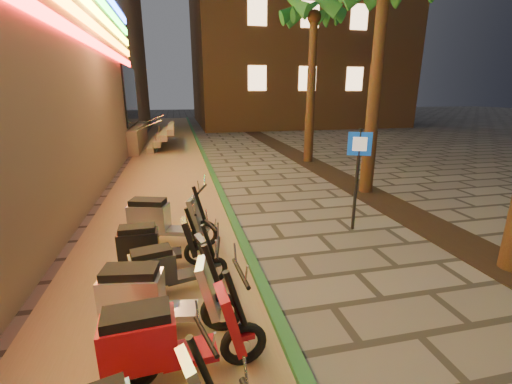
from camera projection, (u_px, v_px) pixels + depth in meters
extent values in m
cube|color=#8C7251|center=(166.00, 180.00, 12.32)|extent=(3.40, 60.00, 0.01)
cube|color=#21592F|center=(213.00, 176.00, 12.67)|extent=(0.18, 60.00, 0.10)
cube|color=black|center=(405.00, 213.00, 8.96)|extent=(1.20, 40.00, 0.02)
cube|color=black|center=(131.00, 96.00, 18.61)|extent=(0.08, 5.00, 3.00)
cube|color=gray|center=(96.00, 138.00, 18.80)|extent=(5.00, 6.00, 1.20)
cube|color=#FF1414|center=(50.00, 17.00, 6.91)|extent=(0.06, 26.00, 0.28)
cube|color=gray|center=(153.00, 144.00, 19.57)|extent=(0.35, 5.00, 0.30)
cube|color=gray|center=(159.00, 139.00, 19.56)|extent=(0.35, 5.00, 0.30)
cube|color=gray|center=(165.00, 133.00, 19.55)|extent=(0.35, 5.00, 0.30)
cube|color=gray|center=(171.00, 128.00, 19.53)|extent=(0.35, 5.00, 0.30)
cylinder|color=silver|center=(141.00, 128.00, 17.30)|extent=(2.09, 0.06, 0.81)
cylinder|color=silver|center=(147.00, 122.00, 21.04)|extent=(2.09, 0.06, 0.81)
cube|color=#FFC98C|center=(257.00, 78.00, 25.65)|extent=(1.40, 0.06, 1.80)
cube|color=#FFC98C|center=(307.00, 79.00, 26.50)|extent=(1.40, 0.06, 1.80)
cube|color=#FFC98C|center=(355.00, 79.00, 27.35)|extent=(1.40, 0.06, 1.80)
cube|color=#FFC98C|center=(257.00, 12.00, 24.38)|extent=(1.40, 0.06, 1.80)
cube|color=#FFC98C|center=(310.00, 14.00, 25.23)|extent=(1.40, 0.06, 1.80)
cube|color=#FFC98C|center=(359.00, 17.00, 26.08)|extent=(1.40, 0.06, 1.80)
cylinder|color=#472D19|center=(374.00, 99.00, 10.02)|extent=(0.40, 0.40, 5.70)
cylinder|color=#472D19|center=(311.00, 93.00, 14.66)|extent=(0.40, 0.40, 5.95)
sphere|color=#472D19|center=(314.00, 17.00, 13.82)|extent=(0.56, 0.56, 0.56)
cone|color=#19511B|center=(335.00, 6.00, 13.88)|extent=(0.60, 1.93, 1.52)
cone|color=#19511B|center=(325.00, 8.00, 14.37)|extent=(1.70, 1.86, 1.52)
cone|color=#19511B|center=(310.00, 9.00, 14.54)|extent=(2.00, 0.93, 1.52)
cone|color=#19511B|center=(298.00, 8.00, 14.32)|extent=(1.97, 1.48, 1.52)
cone|color=#19511B|center=(293.00, 5.00, 13.80)|extent=(1.22, 2.02, 1.52)
cone|color=#19511B|center=(298.00, 1.00, 13.23)|extent=(1.22, 2.02, 1.52)
cone|color=#19511B|center=(337.00, 2.00, 13.30)|extent=(1.70, 1.86, 1.52)
cylinder|color=black|center=(356.00, 181.00, 7.61)|extent=(0.07, 0.07, 2.30)
cube|color=#0D40AF|center=(360.00, 144.00, 7.36)|extent=(0.48, 0.22, 0.51)
cube|color=white|center=(360.00, 144.00, 7.33)|extent=(0.28, 0.13, 0.29)
cylinder|color=black|center=(202.00, 366.00, 2.99)|extent=(0.27, 0.13, 0.70)
cylinder|color=black|center=(206.00, 336.00, 2.92)|extent=(0.18, 0.54, 0.04)
torus|color=black|center=(134.00, 368.00, 3.59)|extent=(0.56, 0.15, 0.56)
cylinder|color=silver|center=(134.00, 368.00, 3.59)|extent=(0.16, 0.12, 0.15)
torus|color=black|center=(244.00, 344.00, 3.93)|extent=(0.56, 0.15, 0.56)
cylinder|color=silver|center=(244.00, 344.00, 3.93)|extent=(0.16, 0.12, 0.15)
cube|color=maroon|center=(190.00, 352.00, 3.74)|extent=(0.61, 0.41, 0.09)
cube|color=maroon|center=(139.00, 341.00, 3.53)|extent=(0.78, 0.46, 0.53)
cube|color=black|center=(136.00, 316.00, 3.44)|extent=(0.69, 0.39, 0.13)
cube|color=maroon|center=(230.00, 319.00, 3.78)|extent=(0.32, 0.45, 0.75)
cylinder|color=black|center=(236.00, 301.00, 3.74)|extent=(0.30, 0.10, 0.79)
cylinder|color=black|center=(241.00, 273.00, 3.66)|extent=(0.09, 0.62, 0.05)
cube|color=maroon|center=(243.00, 335.00, 3.89)|extent=(0.25, 0.17, 0.06)
torus|color=black|center=(128.00, 316.00, 4.42)|extent=(0.57, 0.20, 0.56)
cylinder|color=silver|center=(128.00, 316.00, 4.42)|extent=(0.17, 0.13, 0.15)
torus|color=black|center=(221.00, 312.00, 4.49)|extent=(0.57, 0.20, 0.56)
cylinder|color=silver|center=(221.00, 312.00, 4.49)|extent=(0.17, 0.13, 0.15)
cube|color=silver|center=(174.00, 311.00, 4.44)|extent=(0.64, 0.46, 0.09)
cube|color=silver|center=(132.00, 294.00, 4.34)|extent=(0.81, 0.52, 0.54)
cube|color=black|center=(130.00, 272.00, 4.25)|extent=(0.71, 0.45, 0.13)
cube|color=silver|center=(209.00, 288.00, 4.38)|extent=(0.35, 0.47, 0.76)
cylinder|color=black|center=(214.00, 273.00, 4.32)|extent=(0.30, 0.12, 0.79)
cylinder|color=black|center=(217.00, 248.00, 4.23)|extent=(0.15, 0.62, 0.05)
cube|color=silver|center=(221.00, 304.00, 4.46)|extent=(0.26, 0.19, 0.06)
torus|color=black|center=(149.00, 286.00, 5.17)|extent=(0.49, 0.20, 0.48)
cylinder|color=silver|center=(149.00, 286.00, 5.17)|extent=(0.15, 0.12, 0.13)
torus|color=black|center=(214.00, 270.00, 5.61)|extent=(0.49, 0.20, 0.48)
cylinder|color=silver|center=(214.00, 270.00, 5.61)|extent=(0.15, 0.12, 0.13)
cube|color=#232528|center=(182.00, 276.00, 5.37)|extent=(0.57, 0.43, 0.07)
cube|color=#232528|center=(153.00, 269.00, 5.12)|extent=(0.71, 0.49, 0.46)
cube|color=black|center=(151.00, 253.00, 5.05)|extent=(0.63, 0.42, 0.11)
cube|color=#232528|center=(206.00, 255.00, 5.47)|extent=(0.33, 0.42, 0.65)
cylinder|color=black|center=(209.00, 243.00, 5.44)|extent=(0.26, 0.12, 0.68)
cylinder|color=black|center=(211.00, 226.00, 5.38)|extent=(0.17, 0.53, 0.04)
cube|color=#232528|center=(214.00, 264.00, 5.58)|extent=(0.23, 0.17, 0.06)
torus|color=black|center=(136.00, 259.00, 5.97)|extent=(0.50, 0.10, 0.50)
cylinder|color=silver|center=(136.00, 259.00, 5.97)|extent=(0.14, 0.10, 0.13)
torus|color=black|center=(198.00, 252.00, 6.21)|extent=(0.50, 0.10, 0.50)
cylinder|color=silver|center=(198.00, 252.00, 6.21)|extent=(0.14, 0.10, 0.13)
cube|color=black|center=(167.00, 254.00, 6.08)|extent=(0.53, 0.34, 0.08)
cube|color=black|center=(139.00, 244.00, 5.91)|extent=(0.68, 0.38, 0.48)
cube|color=black|center=(137.00, 229.00, 5.83)|extent=(0.60, 0.32, 0.12)
cube|color=black|center=(189.00, 237.00, 6.09)|extent=(0.26, 0.39, 0.68)
cylinder|color=black|center=(192.00, 226.00, 6.05)|extent=(0.26, 0.07, 0.71)
cylinder|color=black|center=(194.00, 210.00, 5.97)|extent=(0.05, 0.56, 0.04)
cube|color=black|center=(197.00, 247.00, 6.18)|extent=(0.21, 0.14, 0.06)
torus|color=black|center=(146.00, 231.00, 7.05)|extent=(0.58, 0.28, 0.57)
cylinder|color=silver|center=(146.00, 231.00, 7.05)|extent=(0.18, 0.15, 0.15)
torus|color=black|center=(205.00, 234.00, 6.95)|extent=(0.58, 0.28, 0.57)
cylinder|color=silver|center=(205.00, 234.00, 6.95)|extent=(0.18, 0.15, 0.15)
cube|color=#AAAAB2|center=(175.00, 231.00, 6.99)|extent=(0.69, 0.54, 0.09)
cube|color=#AAAAB2|center=(149.00, 217.00, 6.96)|extent=(0.86, 0.63, 0.55)
cube|color=black|center=(148.00, 202.00, 6.87)|extent=(0.75, 0.54, 0.13)
cube|color=#AAAAB2|center=(197.00, 216.00, 6.86)|extent=(0.41, 0.51, 0.77)
cylinder|color=black|center=(200.00, 206.00, 6.79)|extent=(0.31, 0.17, 0.81)
cylinder|color=black|center=(202.00, 189.00, 6.68)|extent=(0.24, 0.62, 0.05)
cube|color=#AAAAB2|center=(205.00, 228.00, 6.91)|extent=(0.28, 0.22, 0.07)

